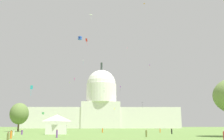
{
  "coord_description": "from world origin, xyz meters",
  "views": [
    {
      "loc": [
        2.29,
        -37.63,
        2.57
      ],
      "look_at": [
        3.37,
        95.16,
        31.27
      ],
      "focal_mm": 41.15,
      "sensor_mm": 36.0,
      "label": 1
    }
  ],
  "objects_px": {
    "capitol_building": "(101,108)",
    "person_white_edge_east": "(14,133)",
    "kite_white_high_b": "(91,16)",
    "event_tent": "(57,124)",
    "person_purple_near_tent": "(57,134)",
    "person_orange_mid_center": "(103,130)",
    "person_black_lawn_far_right": "(172,131)",
    "person_orange_back_right": "(11,135)",
    "kite_violet_mid": "(120,88)",
    "kite_magenta_high": "(74,79)",
    "kite_black_low": "(142,103)",
    "person_red_deep_crowd": "(224,136)",
    "person_olive_front_left": "(8,137)",
    "kite_yellow_low": "(114,109)",
    "kite_lime_mid": "(70,83)",
    "person_orange_edge_west": "(160,130)",
    "kite_green_low": "(43,113)",
    "kite_pink_high": "(127,48)",
    "person_olive_aisle_center": "(146,133)",
    "person_purple_front_center": "(22,132)",
    "kite_blue_mid": "(80,38)",
    "tree_west_near": "(19,114)",
    "kite_white_high": "(83,61)",
    "kite_violet_high": "(150,65)",
    "kite_orange_high": "(145,5)",
    "kite_turquoise_mid": "(104,89)",
    "kite_gold_mid": "(101,97)",
    "kite_red_high": "(87,40)",
    "kite_cyan_low": "(31,88)"
  },
  "relations": [
    {
      "from": "capitol_building",
      "to": "person_white_edge_east",
      "type": "xyz_separation_m",
      "value": [
        -16.68,
        -165.2,
        -17.03
      ]
    },
    {
      "from": "kite_white_high_b",
      "to": "person_white_edge_east",
      "type": "bearing_deg",
      "value": 39.08
    },
    {
      "from": "event_tent",
      "to": "person_purple_near_tent",
      "type": "xyz_separation_m",
      "value": [
        4.6,
        -21.97,
        -2.02
      ]
    },
    {
      "from": "person_orange_mid_center",
      "to": "person_black_lawn_far_right",
      "type": "height_order",
      "value": "person_black_lawn_far_right"
    },
    {
      "from": "person_orange_back_right",
      "to": "kite_violet_mid",
      "type": "relative_size",
      "value": 0.4
    },
    {
      "from": "kite_magenta_high",
      "to": "kite_black_low",
      "type": "bearing_deg",
      "value": -118.18
    },
    {
      "from": "event_tent",
      "to": "person_red_deep_crowd",
      "type": "bearing_deg",
      "value": -48.22
    },
    {
      "from": "person_olive_front_left",
      "to": "kite_yellow_low",
      "type": "xyz_separation_m",
      "value": [
        21.34,
        163.6,
        15.01
      ]
    },
    {
      "from": "event_tent",
      "to": "kite_lime_mid",
      "type": "distance_m",
      "value": 120.27
    },
    {
      "from": "person_orange_edge_west",
      "to": "kite_green_low",
      "type": "xyz_separation_m",
      "value": [
        -54.2,
        42.55,
        8.15
      ]
    },
    {
      "from": "kite_yellow_low",
      "to": "kite_pink_high",
      "type": "height_order",
      "value": "kite_pink_high"
    },
    {
      "from": "kite_yellow_low",
      "to": "kite_magenta_high",
      "type": "distance_m",
      "value": 42.11
    },
    {
      "from": "person_olive_front_left",
      "to": "kite_magenta_high",
      "type": "xyz_separation_m",
      "value": [
        -8.96,
        143.45,
        36.21
      ]
    },
    {
      "from": "person_olive_aisle_center",
      "to": "person_purple_near_tent",
      "type": "xyz_separation_m",
      "value": [
        -19.48,
        -3.68,
        0.05
      ]
    },
    {
      "from": "person_orange_mid_center",
      "to": "kite_yellow_low",
      "type": "relative_size",
      "value": 1.27
    },
    {
      "from": "person_orange_back_right",
      "to": "kite_white_high_b",
      "type": "xyz_separation_m",
      "value": [
        9.76,
        68.12,
        55.77
      ]
    },
    {
      "from": "event_tent",
      "to": "person_white_edge_east",
      "type": "xyz_separation_m",
      "value": [
        -8.73,
        -10.45,
        -2.15
      ]
    },
    {
      "from": "kite_magenta_high",
      "to": "kite_white_high_b",
      "type": "distance_m",
      "value": 73.57
    },
    {
      "from": "person_purple_front_center",
      "to": "kite_blue_mid",
      "type": "bearing_deg",
      "value": -31.61
    },
    {
      "from": "person_orange_back_right",
      "to": "kite_black_low",
      "type": "height_order",
      "value": "kite_black_low"
    },
    {
      "from": "kite_violet_mid",
      "to": "kite_black_low",
      "type": "xyz_separation_m",
      "value": [
        13.98,
        -13.06,
        -12.49
      ]
    },
    {
      "from": "person_purple_front_center",
      "to": "kite_magenta_high",
      "type": "xyz_separation_m",
      "value": [
        -1.68,
        114.5,
        36.21
      ]
    },
    {
      "from": "tree_west_near",
      "to": "person_olive_aisle_center",
      "type": "bearing_deg",
      "value": -47.79
    },
    {
      "from": "kite_blue_mid",
      "to": "kite_violet_mid",
      "type": "bearing_deg",
      "value": 113.3
    },
    {
      "from": "kite_green_low",
      "to": "kite_white_high",
      "type": "bearing_deg",
      "value": 1.55
    },
    {
      "from": "kite_black_low",
      "to": "kite_green_low",
      "type": "bearing_deg",
      "value": -3.2
    },
    {
      "from": "kite_white_high",
      "to": "person_olive_aisle_center",
      "type": "bearing_deg",
      "value": 97.89
    },
    {
      "from": "kite_pink_high",
      "to": "kite_violet_mid",
      "type": "bearing_deg",
      "value": 115.7
    },
    {
      "from": "person_orange_back_right",
      "to": "kite_blue_mid",
      "type": "bearing_deg",
      "value": 68.95
    },
    {
      "from": "kite_yellow_low",
      "to": "kite_violet_high",
      "type": "xyz_separation_m",
      "value": [
        27.67,
        -12.64,
        33.39
      ]
    },
    {
      "from": "person_purple_near_tent",
      "to": "person_purple_front_center",
      "type": "bearing_deg",
      "value": 168.33
    },
    {
      "from": "kite_pink_high",
      "to": "person_white_edge_east",
      "type": "bearing_deg",
      "value": -140.6
    },
    {
      "from": "kite_black_low",
      "to": "kite_orange_high",
      "type": "bearing_deg",
      "value": 51.44
    },
    {
      "from": "kite_black_low",
      "to": "kite_magenta_high",
      "type": "bearing_deg",
      "value": -52.68
    },
    {
      "from": "kite_turquoise_mid",
      "to": "kite_blue_mid",
      "type": "height_order",
      "value": "kite_blue_mid"
    },
    {
      "from": "person_olive_aisle_center",
      "to": "person_black_lawn_far_right",
      "type": "height_order",
      "value": "person_black_lawn_far_right"
    },
    {
      "from": "kite_magenta_high",
      "to": "kite_gold_mid",
      "type": "bearing_deg",
      "value": -129.82
    },
    {
      "from": "tree_west_near",
      "to": "person_orange_back_right",
      "type": "distance_m",
      "value": 62.59
    },
    {
      "from": "kite_blue_mid",
      "to": "person_purple_front_center",
      "type": "bearing_deg",
      "value": -121.03
    },
    {
      "from": "person_black_lawn_far_right",
      "to": "kite_red_high",
      "type": "xyz_separation_m",
      "value": [
        -29.58,
        29.42,
        39.19
      ]
    },
    {
      "from": "kite_violet_mid",
      "to": "kite_turquoise_mid",
      "type": "bearing_deg",
      "value": -23.24
    },
    {
      "from": "person_purple_near_tent",
      "to": "kite_white_high_b",
      "type": "distance_m",
      "value": 85.29
    },
    {
      "from": "person_orange_back_right",
      "to": "kite_yellow_low",
      "type": "xyz_separation_m",
      "value": [
        23.25,
        157.14,
        14.9
      ]
    },
    {
      "from": "kite_turquoise_mid",
      "to": "kite_cyan_low",
      "type": "bearing_deg",
      "value": -33.95
    },
    {
      "from": "person_black_lawn_far_right",
      "to": "kite_orange_high",
      "type": "xyz_separation_m",
      "value": [
        -2.37,
        32.28,
        58.22
      ]
    },
    {
      "from": "kite_gold_mid",
      "to": "kite_white_high_b",
      "type": "xyz_separation_m",
      "value": [
        -3.82,
        -56.74,
        34.94
      ]
    },
    {
      "from": "kite_red_high",
      "to": "kite_blue_mid",
      "type": "bearing_deg",
      "value": 127.97
    },
    {
      "from": "person_orange_back_right",
      "to": "kite_magenta_high",
      "type": "height_order",
      "value": "kite_magenta_high"
    },
    {
      "from": "person_white_edge_east",
      "to": "kite_violet_high",
      "type": "distance_m",
      "value": 149.04
    },
    {
      "from": "person_red_deep_crowd",
      "to": "kite_cyan_low",
      "type": "xyz_separation_m",
      "value": [
        -46.46,
        41.01,
        14.16
      ]
    }
  ]
}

